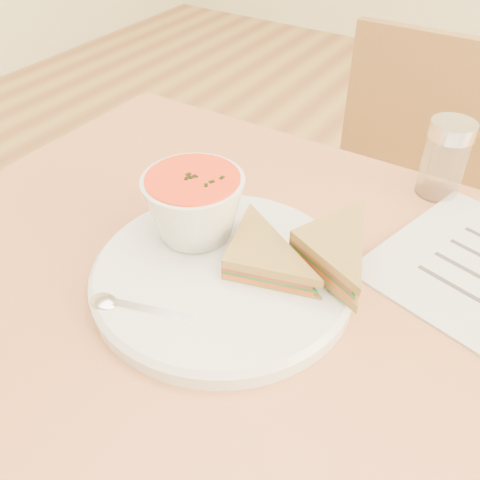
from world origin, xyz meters
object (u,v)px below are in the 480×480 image
Objects in this scene: plate at (223,276)px; condiment_shaker at (445,159)px; soup_bowl at (195,209)px; chair_far at (382,237)px.

plate is 0.34m from condiment_shaker.
condiment_shaker is at bearing 64.16° from plate.
soup_bowl is at bearing 151.05° from plate.
chair_far is at bearing 113.84° from condiment_shaker.
condiment_shaker is at bearing 113.31° from chair_far.
condiment_shaker reaches higher than soup_bowl.
soup_bowl reaches higher than plate.
condiment_shaker is (0.13, -0.30, 0.40)m from chair_far.
condiment_shaker reaches higher than chair_far.
plate is 0.08m from soup_bowl.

